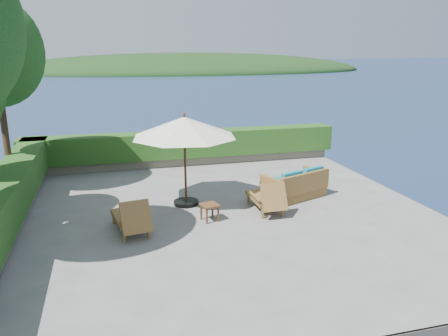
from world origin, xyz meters
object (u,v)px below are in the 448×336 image
object	(u,v)px
patio_umbrella	(184,128)
lounge_left	(131,218)
side_table	(210,207)
wicker_loveseat	(296,186)
lounge_right	(267,198)

from	to	relation	value
patio_umbrella	lounge_left	distance (m)	3.08
side_table	wicker_loveseat	xyz separation A→B (m)	(3.01, 1.13, -0.01)
patio_umbrella	lounge_right	size ratio (longest dim) A/B	2.18
lounge_left	side_table	distance (m)	2.11
patio_umbrella	wicker_loveseat	bearing A→B (deg)	-5.00
side_table	lounge_left	bearing A→B (deg)	-171.99
patio_umbrella	lounge_left	xyz separation A→B (m)	(-1.70, -1.72, -1.91)
lounge_right	lounge_left	bearing A→B (deg)	-171.98
patio_umbrella	side_table	xyz separation A→B (m)	(0.39, -1.43, -1.94)
patio_umbrella	side_table	world-z (taller)	patio_umbrella
lounge_left	lounge_right	size ratio (longest dim) A/B	1.07
lounge_left	lounge_right	xyz separation A→B (m)	(3.83, 0.55, -0.01)
patio_umbrella	side_table	distance (m)	2.44
lounge_left	lounge_right	world-z (taller)	lounge_left
lounge_left	side_table	bearing A→B (deg)	-1.50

